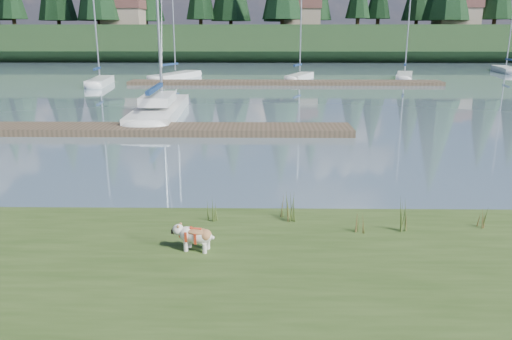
{
  "coord_description": "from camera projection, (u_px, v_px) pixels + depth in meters",
  "views": [
    {
      "loc": [
        0.21,
        -12.11,
        4.17
      ],
      "look_at": [
        0.04,
        -0.5,
        0.97
      ],
      "focal_mm": 35.0,
      "sensor_mm": 36.0,
      "label": 1
    }
  ],
  "objects": [
    {
      "name": "house_2",
      "position": [
        457.0,
        12.0,
        76.92
      ],
      "size": [
        6.3,
        5.3,
        4.65
      ],
      "color": "gray",
      "rests_on": "ridge"
    },
    {
      "name": "weed_3",
      "position": [
        212.0,
        211.0,
        10.4
      ],
      "size": [
        0.17,
        0.14,
        0.56
      ],
      "color": "#475B23",
      "rests_on": "bank"
    },
    {
      "name": "ridge",
      "position": [
        262.0,
        43.0,
        82.48
      ],
      "size": [
        200.0,
        20.0,
        5.0
      ],
      "primitive_type": "cube",
      "color": "black",
      "rests_on": "ground"
    },
    {
      "name": "house_1",
      "position": [
        300.0,
        12.0,
        79.19
      ],
      "size": [
        6.3,
        5.3,
        4.65
      ],
      "color": "gray",
      "rests_on": "ridge"
    },
    {
      "name": "sailboat_bg_0",
      "position": [
        101.0,
        80.0,
        41.59
      ],
      "size": [
        2.1,
        6.77,
        9.81
      ],
      "rotation": [
        0.0,
        0.0,
        1.69
      ],
      "color": "white",
      "rests_on": "ground"
    },
    {
      "name": "sailboat_bg_2",
      "position": [
        301.0,
        76.0,
        45.76
      ],
      "size": [
        3.24,
        6.18,
        9.44
      ],
      "rotation": [
        0.0,
        0.0,
        1.22
      ],
      "color": "white",
      "rests_on": "ground"
    },
    {
      "name": "sailboat_bg_5",
      "position": [
        504.0,
        69.0,
        55.03
      ],
      "size": [
        3.05,
        7.92,
        11.13
      ],
      "rotation": [
        0.0,
        0.0,
        1.37
      ],
      "color": "white",
      "rests_on": "ground"
    },
    {
      "name": "mud_lip",
      "position": [
        254.0,
        221.0,
        11.23
      ],
      "size": [
        60.0,
        0.5,
        0.14
      ],
      "primitive_type": "cube",
      "color": "#33281C",
      "rests_on": "ground"
    },
    {
      "name": "weed_0",
      "position": [
        292.0,
        210.0,
        10.36
      ],
      "size": [
        0.17,
        0.14,
        0.64
      ],
      "color": "#475B23",
      "rests_on": "bank"
    },
    {
      "name": "sailboat_bg_1",
      "position": [
        179.0,
        75.0,
        46.97
      ],
      "size": [
        4.29,
        8.28,
        12.23
      ],
      "rotation": [
        0.0,
        0.0,
        1.23
      ],
      "color": "white",
      "rests_on": "ground"
    },
    {
      "name": "weed_2",
      "position": [
        405.0,
        217.0,
        9.83
      ],
      "size": [
        0.17,
        0.14,
        0.73
      ],
      "color": "#475B23",
      "rests_on": "bank"
    },
    {
      "name": "bulldog",
      "position": [
        195.0,
        235.0,
        9.02
      ],
      "size": [
        0.8,
        0.41,
        0.47
      ],
      "rotation": [
        0.0,
        0.0,
        2.94
      ],
      "color": "silver",
      "rests_on": "bank"
    },
    {
      "name": "weed_1",
      "position": [
        287.0,
        207.0,
        10.62
      ],
      "size": [
        0.17,
        0.14,
        0.57
      ],
      "color": "#475B23",
      "rests_on": "bank"
    },
    {
      "name": "sailboat_main",
      "position": [
        162.0,
        106.0,
        26.52
      ],
      "size": [
        2.5,
        10.36,
        14.64
      ],
      "rotation": [
        0.0,
        0.0,
        1.62
      ],
      "color": "white",
      "rests_on": "ground"
    },
    {
      "name": "dock_near",
      "position": [
        166.0,
        129.0,
        21.48
      ],
      "size": [
        16.0,
        2.0,
        0.3
      ],
      "primitive_type": "cube",
      "color": "#4C3D2C",
      "rests_on": "ground"
    },
    {
      "name": "weed_5",
      "position": [
        481.0,
        217.0,
        10.08
      ],
      "size": [
        0.17,
        0.14,
        0.52
      ],
      "color": "#475B23",
      "rests_on": "bank"
    },
    {
      "name": "sailboat_bg_4",
      "position": [
        405.0,
        75.0,
        46.65
      ],
      "size": [
        3.22,
        6.95,
        10.22
      ],
      "rotation": [
        0.0,
        0.0,
        1.29
      ],
      "color": "white",
      "rests_on": "ground"
    },
    {
      "name": "house_0",
      "position": [
        123.0,
        12.0,
        78.63
      ],
      "size": [
        6.3,
        5.3,
        4.65
      ],
      "color": "gray",
      "rests_on": "ridge"
    },
    {
      "name": "bank",
      "position": [
        248.0,
        330.0,
        6.96
      ],
      "size": [
        60.0,
        9.0,
        0.35
      ],
      "primitive_type": "cube",
      "color": "#384F1F",
      "rests_on": "ground"
    },
    {
      "name": "dock_far",
      "position": [
        285.0,
        83.0,
        41.63
      ],
      "size": [
        26.0,
        2.2,
        0.3
      ],
      "primitive_type": "cube",
      "color": "#4C3D2C",
      "rests_on": "ground"
    },
    {
      "name": "weed_4",
      "position": [
        359.0,
        223.0,
        9.85
      ],
      "size": [
        0.17,
        0.14,
        0.46
      ],
      "color": "#475B23",
      "rests_on": "bank"
    },
    {
      "name": "ground",
      "position": [
        261.0,
        84.0,
        41.7
      ],
      "size": [
        200.0,
        200.0,
        0.0
      ],
      "primitive_type": "plane",
      "color": "#7791A2",
      "rests_on": "ground"
    }
  ]
}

